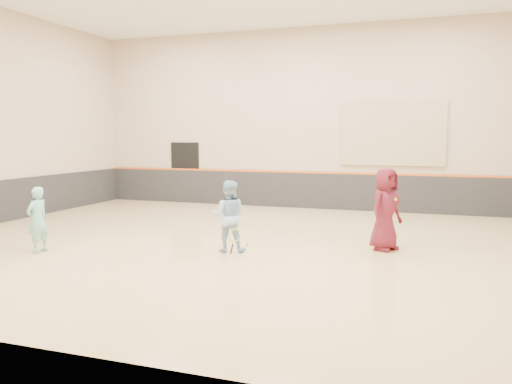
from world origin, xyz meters
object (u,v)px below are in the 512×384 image
(young_man, at_px, (386,209))
(spare_racket, at_px, (230,214))
(girl, at_px, (37,220))
(instructor, at_px, (229,216))

(young_man, bearing_deg, spare_racket, 86.85)
(girl, relative_size, young_man, 0.78)
(instructor, xyz_separation_m, spare_racket, (-1.75, 4.52, -0.71))
(instructor, distance_m, young_man, 3.35)
(young_man, xyz_separation_m, spare_racket, (-4.87, 3.31, -0.83))
(instructor, distance_m, spare_racket, 4.90)
(young_man, relative_size, spare_racket, 2.60)
(girl, xyz_separation_m, young_man, (6.89, 2.56, 0.19))
(girl, xyz_separation_m, spare_racket, (2.02, 5.87, -0.64))
(instructor, bearing_deg, young_man, -171.55)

